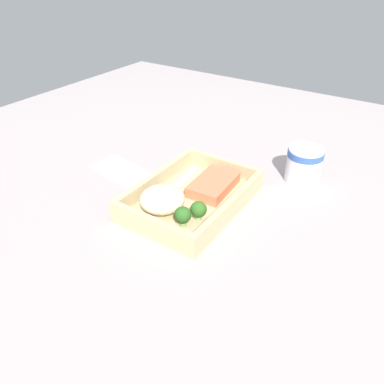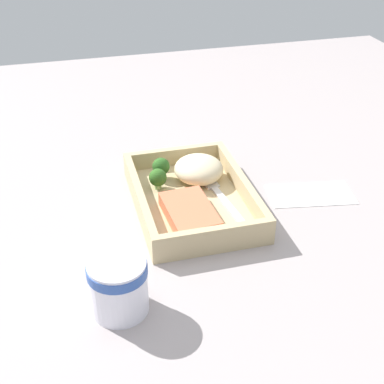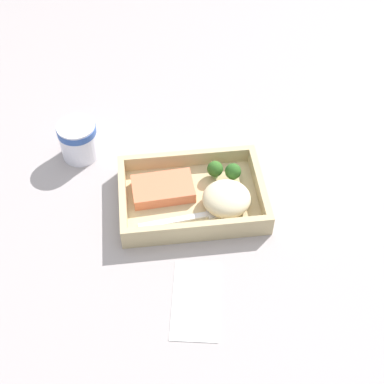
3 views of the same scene
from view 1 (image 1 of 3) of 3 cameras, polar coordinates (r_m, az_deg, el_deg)
ground_plane at (r=74.30cm, az=-0.00°, el=-2.39°), size 160.00×160.00×2.00cm
takeout_tray at (r=73.39cm, az=-0.00°, el=-1.37°), size 26.12×18.31×1.20cm
tray_rim at (r=72.19cm, az=-0.00°, el=0.03°), size 26.12×18.31×3.10cm
salmon_fillet at (r=75.35cm, az=3.28°, el=1.13°), size 11.51×7.57×2.21cm
mashed_potatoes at (r=69.31cm, az=-4.57°, el=-1.09°), size 8.64×8.43×4.22cm
broccoli_floret_1 at (r=64.78cm, az=-1.42°, el=-3.59°), size 3.03×3.03×3.87cm
broccoli_floret_2 at (r=66.47cm, az=1.00°, el=-2.71°), size 3.00×3.00×3.65cm
fork at (r=76.00cm, az=-2.56°, el=0.67°), size 15.89×3.42×0.44cm
paper_cup at (r=82.50cm, az=16.70°, el=4.26°), size 7.46×7.46×7.58cm
receipt_slip at (r=85.97cm, az=-10.75°, el=3.22°), size 9.65×15.31×0.24cm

